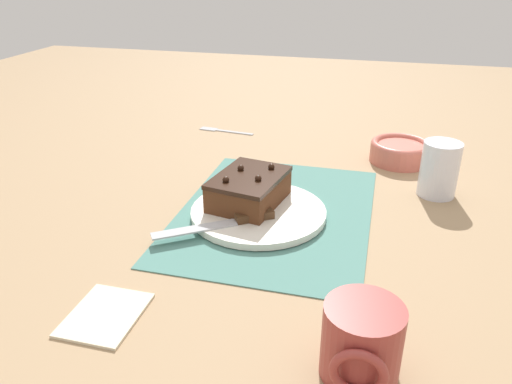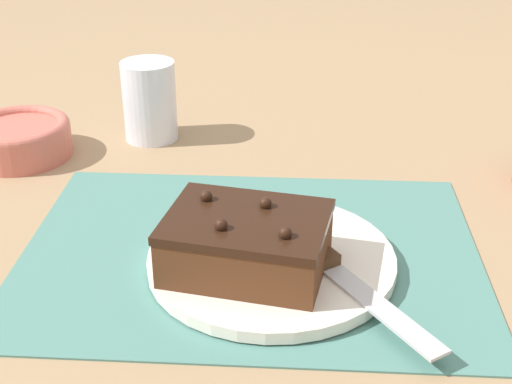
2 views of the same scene
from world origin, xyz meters
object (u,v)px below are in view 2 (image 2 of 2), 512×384
at_px(cake_plate, 271,260).
at_px(small_bowl, 19,137).
at_px(chocolate_cake, 244,242).
at_px(drinking_glass, 150,101).
at_px(serving_knife, 334,267).

bearing_deg(cake_plate, small_bowl, 144.20).
bearing_deg(chocolate_cake, cake_plate, 43.48).
relative_size(chocolate_cake, drinking_glass, 1.53).
bearing_deg(drinking_glass, small_bowl, -156.34).
xyz_separation_m(chocolate_cake, small_bowl, (-0.31, 0.27, -0.02)).
bearing_deg(serving_knife, cake_plate, -58.52).
distance_m(chocolate_cake, serving_knife, 0.09).
xyz_separation_m(drinking_glass, small_bowl, (-0.16, -0.07, -0.03)).
distance_m(cake_plate, serving_knife, 0.07).
bearing_deg(cake_plate, chocolate_cake, -136.52).
distance_m(cake_plate, drinking_glass, 0.36).
relative_size(chocolate_cake, small_bowl, 1.24).
distance_m(chocolate_cake, drinking_glass, 0.37).
bearing_deg(small_bowl, drinking_glass, 23.66).
height_order(chocolate_cake, drinking_glass, drinking_glass).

